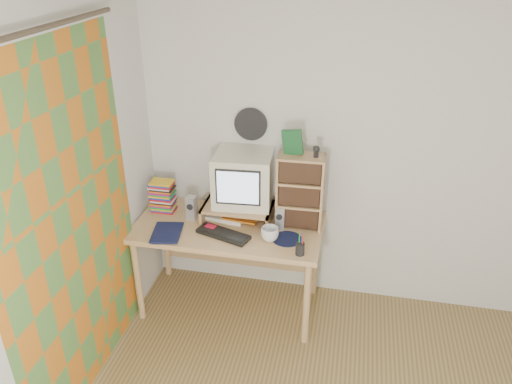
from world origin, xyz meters
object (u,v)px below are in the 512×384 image
at_px(desk, 231,236).
at_px(crt_monitor, 243,179).
at_px(diary, 153,231).
at_px(cd_rack, 300,191).
at_px(dvd_stack, 163,197).
at_px(mug, 270,234).
at_px(keyboard, 223,234).

distance_m(desk, crt_monitor, 0.47).
xyz_separation_m(desk, diary, (-0.50, -0.29, 0.16)).
height_order(cd_rack, diary, cd_rack).
distance_m(crt_monitor, dvd_stack, 0.67).
distance_m(cd_rack, mug, 0.38).
xyz_separation_m(desk, crt_monitor, (0.08, 0.09, 0.45)).
height_order(cd_rack, mug, cd_rack).
bearing_deg(mug, keyboard, -177.89).
relative_size(dvd_stack, mug, 1.91).
distance_m(crt_monitor, diary, 0.76).
bearing_deg(diary, cd_rack, 8.99).
distance_m(keyboard, diary, 0.51).
relative_size(crt_monitor, mug, 3.24).
bearing_deg(diary, dvd_stack, 88.17).
distance_m(desk, keyboard, 0.26).
bearing_deg(dvd_stack, crt_monitor, 3.30).
relative_size(desk, keyboard, 3.53).
relative_size(crt_monitor, dvd_stack, 1.69).
relative_size(desk, dvd_stack, 5.68).
bearing_deg(keyboard, diary, -152.52).
bearing_deg(mug, diary, -173.68).
height_order(mug, diary, mug).
bearing_deg(dvd_stack, desk, -5.18).
bearing_deg(dvd_stack, diary, -82.22).
xyz_separation_m(dvd_stack, diary, (0.05, -0.34, -0.10)).
xyz_separation_m(crt_monitor, diary, (-0.59, -0.38, -0.29)).
distance_m(crt_monitor, keyboard, 0.43).
height_order(dvd_stack, diary, dvd_stack).
height_order(keyboard, diary, diary).
bearing_deg(crt_monitor, mug, -52.14).
xyz_separation_m(desk, keyboard, (0.00, -0.21, 0.15)).
xyz_separation_m(cd_rack, mug, (-0.17, -0.25, -0.23)).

